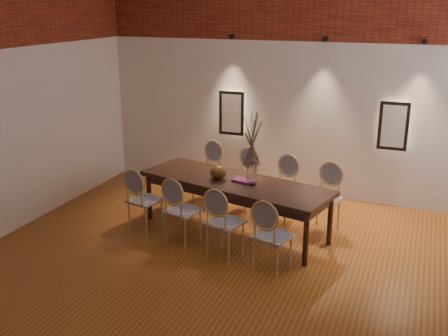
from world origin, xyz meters
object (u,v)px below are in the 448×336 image
(chair_far_d, at_px, (324,200))
(bowl, at_px, (218,172))
(chair_far_b, at_px, (242,181))
(book, at_px, (243,180))
(chair_near_c, at_px, (225,222))
(chair_far_a, at_px, (207,173))
(dining_table, at_px, (235,206))
(chair_near_b, at_px, (183,211))
(chair_far_c, at_px, (281,190))
(chair_near_a, at_px, (145,200))
(chair_near_d, at_px, (273,236))
(vase, at_px, (252,174))

(chair_far_d, height_order, bowl, chair_far_d)
(chair_far_b, distance_m, book, 0.87)
(chair_near_c, bearing_deg, bowl, 131.06)
(chair_near_c, relative_size, chair_far_a, 1.00)
(dining_table, xyz_separation_m, chair_far_a, (-0.82, 0.93, 0.09))
(chair_far_b, bearing_deg, chair_far_d, -180.00)
(chair_near_b, bearing_deg, book, 58.97)
(chair_far_c, xyz_separation_m, bowl, (-0.74, -0.61, 0.37))
(chair_near_a, bearing_deg, chair_far_a, 90.00)
(chair_far_b, distance_m, chair_far_d, 1.35)
(chair_near_d, xyz_separation_m, chair_far_d, (0.33, 1.39, 0.00))
(dining_table, relative_size, chair_far_c, 2.88)
(dining_table, relative_size, chair_near_b, 2.88)
(chair_near_a, distance_m, bowl, 1.08)
(chair_near_c, height_order, chair_far_b, same)
(chair_far_d, height_order, book, chair_far_d)
(chair_near_a, height_order, bowl, chair_near_a)
(vase, bearing_deg, chair_near_c, -98.11)
(dining_table, height_order, bowl, bowl)
(chair_near_a, xyz_separation_m, chair_far_a, (0.33, 1.39, 0.00))
(dining_table, xyz_separation_m, book, (0.12, 0.01, 0.39))
(chair_far_d, distance_m, book, 1.17)
(chair_far_d, bearing_deg, chair_far_a, 0.00)
(chair_near_d, height_order, chair_far_d, same)
(chair_near_d, bearing_deg, dining_table, 144.83)
(vase, xyz_separation_m, book, (-0.15, 0.07, -0.14))
(chair_far_c, bearing_deg, book, 71.63)
(chair_near_a, bearing_deg, chair_far_d, 35.17)
(chair_near_b, bearing_deg, vase, 49.52)
(dining_table, relative_size, book, 10.40)
(chair_near_c, bearing_deg, book, 106.84)
(dining_table, xyz_separation_m, vase, (0.26, -0.06, 0.53))
(chair_near_a, relative_size, chair_near_b, 1.00)
(chair_far_a, bearing_deg, chair_near_c, 133.41)
(chair_near_a, height_order, chair_far_b, same)
(dining_table, distance_m, book, 0.41)
(chair_near_c, distance_m, chair_far_b, 1.58)
(chair_far_a, xyz_separation_m, chair_far_b, (0.66, -0.16, 0.00))
(chair_far_a, height_order, vase, vase)
(dining_table, bearing_deg, chair_far_d, 35.17)
(chair_near_b, xyz_separation_m, chair_far_a, (-0.33, 1.55, 0.00))
(chair_far_c, xyz_separation_m, chair_far_d, (0.66, -0.16, 0.00))
(chair_near_a, bearing_deg, book, 33.59)
(chair_far_a, bearing_deg, bowl, 135.32)
(chair_near_a, xyz_separation_m, chair_far_b, (0.99, 1.23, 0.00))
(chair_near_b, height_order, book, chair_near_b)
(chair_near_c, xyz_separation_m, chair_far_b, (-0.33, 1.55, 0.00))
(chair_far_d, distance_m, vase, 1.12)
(chair_near_b, height_order, chair_far_b, same)
(chair_far_c, height_order, bowl, chair_far_c)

